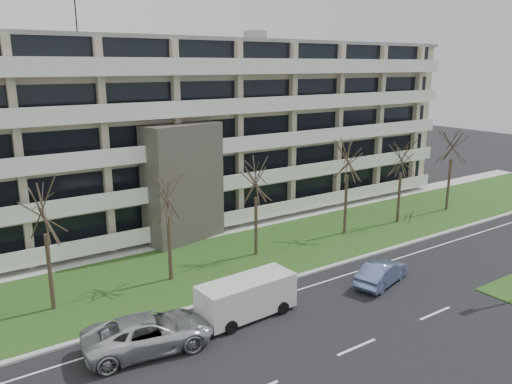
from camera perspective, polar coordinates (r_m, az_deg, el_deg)
ground at (r=25.65m, az=11.43°, el=-16.99°), size 160.00×160.00×0.00m
grass_verge at (r=34.87m, az=-4.06°, el=-7.91°), size 90.00×10.00×0.06m
curb at (r=30.99m, az=0.69°, el=-10.78°), size 90.00×0.35×0.12m
sidewalk at (r=39.42m, az=-8.10°, el=-5.32°), size 90.00×2.00×0.08m
lane_edge_line at (r=29.92m, az=2.37°, el=-11.87°), size 90.00×0.12×0.01m
apartment_building at (r=43.76m, az=-12.45°, el=6.67°), size 60.50×15.10×18.75m
silver_pickup at (r=25.15m, az=-12.15°, el=-15.46°), size 6.50×3.72×1.71m
blue_sedan at (r=32.17m, az=14.15°, el=-8.94°), size 4.73×2.75×1.47m
white_van at (r=27.35m, az=-0.96°, el=-11.58°), size 5.54×2.45×2.11m
tree_2 at (r=28.57m, az=-23.23°, el=-1.19°), size 3.95×3.95×7.89m
tree_3 at (r=30.63m, az=-10.14°, el=0.16°), size 3.75×3.75×7.50m
tree_4 at (r=34.29m, az=-0.01°, el=2.03°), size 3.79×3.79×7.58m
tree_5 at (r=39.30m, az=10.48°, el=4.55°), size 4.30×4.30×8.60m
tree_6 at (r=43.43m, az=16.37°, el=4.29°), size 3.90×3.90×7.80m
tree_7 at (r=48.70m, az=21.60°, el=5.66°), size 4.30×4.30×8.61m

